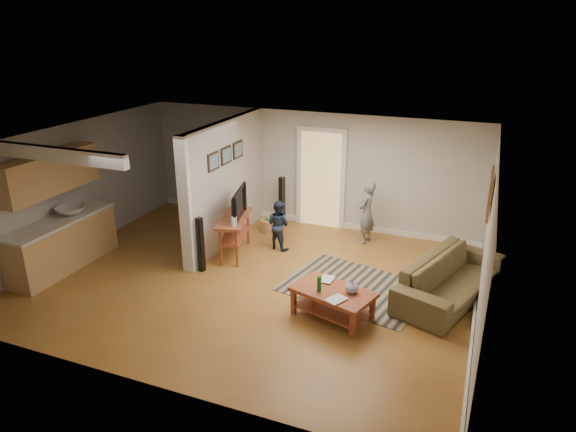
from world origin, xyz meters
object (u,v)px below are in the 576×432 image
object	(u,v)px
speaker_left	(200,245)
child	(365,242)
toddler	(279,248)
coffee_table	(334,296)
speaker_right	(282,201)
tv_console	(235,221)
toy_basket	(270,225)
sofa	(449,297)

from	to	relation	value
speaker_left	child	world-z (taller)	speaker_left
speaker_left	toddler	bearing A→B (deg)	65.44
coffee_table	speaker_right	size ratio (longest dim) A/B	1.24
tv_console	child	bearing A→B (deg)	19.95
coffee_table	toy_basket	size ratio (longest dim) A/B	3.35
coffee_table	toy_basket	xyz separation A→B (m)	(-2.30, 2.84, -0.22)
coffee_table	toy_basket	world-z (taller)	coffee_table
tv_console	sofa	bearing A→B (deg)	-17.48
coffee_table	speaker_left	world-z (taller)	speaker_left
tv_console	toddler	world-z (taller)	tv_console
coffee_table	child	bearing A→B (deg)	94.39
speaker_right	toddler	xyz separation A→B (m)	(0.43, -1.24, -0.55)
toy_basket	coffee_table	bearing A→B (deg)	-50.94
tv_console	speaker_right	bearing A→B (deg)	68.28
speaker_left	speaker_right	size ratio (longest dim) A/B	0.95
coffee_table	toddler	size ratio (longest dim) A/B	1.36
speaker_left	speaker_right	bearing A→B (deg)	87.59
toddler	tv_console	bearing A→B (deg)	57.09
speaker_right	toddler	size ratio (longest dim) A/B	1.09
sofa	toy_basket	world-z (taller)	toy_basket
speaker_left	speaker_right	world-z (taller)	speaker_right
toddler	speaker_right	bearing A→B (deg)	-55.79
speaker_right	speaker_left	bearing A→B (deg)	-81.34
coffee_table	speaker_right	distance (m)	3.99
speaker_right	tv_console	bearing A→B (deg)	-78.02
coffee_table	speaker_right	world-z (taller)	speaker_right
coffee_table	speaker_left	xyz separation A→B (m)	(-2.70, 0.64, 0.15)
toddler	coffee_table	bearing A→B (deg)	145.70
tv_console	toy_basket	world-z (taller)	tv_console
toy_basket	child	world-z (taller)	child
tv_console	toy_basket	distance (m)	1.46
sofa	toy_basket	bearing A→B (deg)	87.95
tv_console	speaker_right	xyz separation A→B (m)	(0.23, 1.83, -0.16)
sofa	speaker_left	world-z (taller)	speaker_left
speaker_right	toy_basket	xyz separation A→B (m)	(-0.09, -0.49, -0.40)
sofa	speaker_left	bearing A→B (deg)	118.14
speaker_right	child	distance (m)	2.07
toy_basket	tv_console	bearing A→B (deg)	-95.74
coffee_table	child	xyz separation A→B (m)	(-0.23, 3.02, -0.37)
tv_console	speaker_right	size ratio (longest dim) A/B	1.20
toy_basket	speaker_right	bearing A→B (deg)	79.31
tv_console	child	distance (m)	2.77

